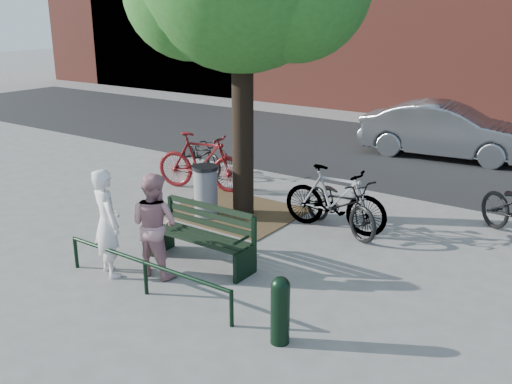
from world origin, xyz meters
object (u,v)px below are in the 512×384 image
Objects in this scene: park_bench at (204,234)px; person_left at (107,223)px; person_right at (154,224)px; litter_bin at (206,191)px; bicycle_c at (340,204)px; bollard at (280,308)px; parked_car at (447,131)px.

person_left is at bearing -128.56° from park_bench.
person_right is at bearing -123.09° from person_left.
person_right is at bearing -67.53° from litter_bin.
bicycle_c is at bearing -99.05° from person_left.
person_right is 1.83× the size of bollard.
litter_bin reaches higher than park_bench.
litter_bin is (-0.96, 2.32, -0.28)m from person_right.
bicycle_c is at bearing -119.27° from person_right.
litter_bin is at bearing 132.83° from bicycle_c.
person_left reaches higher than parked_car.
bicycle_c is (1.11, 2.43, 0.03)m from park_bench.
person_right is 0.82× the size of bicycle_c.
person_right is 2.53m from litter_bin.
person_right is at bearing 179.26° from bicycle_c.
person_right is 1.56× the size of litter_bin.
bollard is (2.53, -0.52, -0.33)m from person_right.
litter_bin is at bearing 140.89° from bollard.
person_left reaches higher than bicycle_c.
person_right is 0.36× the size of parked_car.
person_left is at bearing 32.04° from person_right.
bicycle_c is (2.01, 3.56, -0.31)m from person_left.
bollard is at bearing 163.97° from person_right.
litter_bin is at bearing 156.14° from parked_car.
person_left is at bearing -81.56° from litter_bin.
bicycle_c is 6.39m from parked_car.
park_bench is 1.72× the size of litter_bin.
bicycle_c is 0.44× the size of parked_car.
bicycle_c is at bearing 106.46° from bollard.
park_bench is at bearing -120.14° from person_right.
parked_car is at bearing 72.26° from litter_bin.
parked_car is (1.90, 9.94, -0.09)m from person_left.
litter_bin is (-1.31, 1.61, 0.03)m from park_bench.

